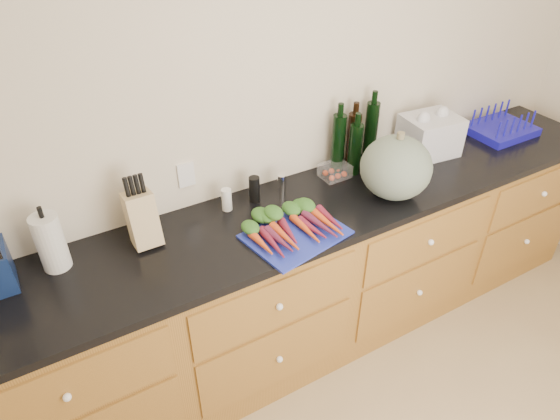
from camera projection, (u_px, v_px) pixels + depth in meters
wall_back at (293, 110)px, 2.50m from camera, size 4.10×0.05×2.60m
cabinets at (321, 274)px, 2.76m from camera, size 3.60×0.64×0.90m
countertop at (325, 204)px, 2.49m from camera, size 3.64×0.62×0.04m
cutting_board at (296, 234)px, 2.25m from camera, size 0.48×0.40×0.01m
carrots at (290, 224)px, 2.27m from camera, size 0.42×0.31×0.06m
squash at (396, 168)px, 2.43m from camera, size 0.35×0.35×0.32m
paper_towel at (51, 242)px, 2.01m from camera, size 0.11×0.11×0.25m
knife_block at (142, 219)px, 2.15m from camera, size 0.12×0.12×0.24m
grinder_salt at (227, 200)px, 2.39m from camera, size 0.05×0.05×0.11m
grinder_pepper at (254, 189)px, 2.44m from camera, size 0.05×0.05×0.13m
canister_chrome at (282, 184)px, 2.52m from camera, size 0.04×0.04×0.10m
tomato_box at (335, 171)px, 2.65m from camera, size 0.15×0.12×0.07m
bottles at (355, 141)px, 2.67m from camera, size 0.29×0.15×0.34m
grocery_bag at (429, 135)px, 2.82m from camera, size 0.33×0.27×0.22m
dish_rack at (501, 128)px, 3.07m from camera, size 0.38×0.31×0.15m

